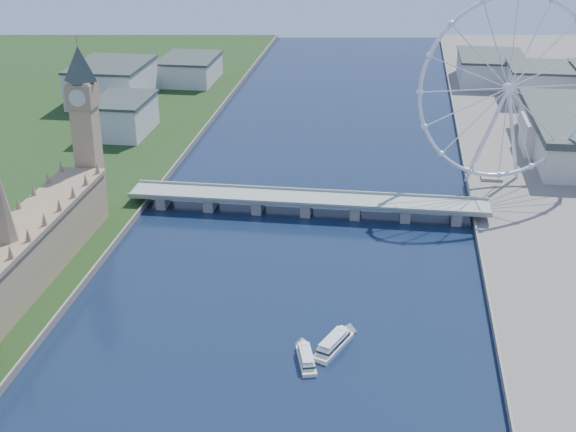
# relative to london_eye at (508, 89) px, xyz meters

# --- Properties ---
(parliament_range) EXTENTS (24.00, 200.00, 70.00)m
(parliament_range) POSITION_rel_london_eye_xyz_m (-247.98, -185.08, -49.04)
(parliament_range) COLOR tan
(parliament_range) RESTS_ON ground
(big_ben) EXTENTS (20.02, 20.02, 110.00)m
(big_ben) POSITION_rel_london_eye_xyz_m (-247.98, -77.08, -0.95)
(big_ben) COLOR tan
(big_ben) RESTS_ON ground
(westminster_bridge) EXTENTS (220.00, 22.00, 9.50)m
(westminster_bridge) POSITION_rel_london_eye_xyz_m (-119.98, -55.08, -60.89)
(westminster_bridge) COLOR gray
(westminster_bridge) RESTS_ON ground
(london_eye) EXTENTS (113.60, 39.12, 124.30)m
(london_eye) POSITION_rel_london_eye_xyz_m (0.00, 0.00, 0.00)
(london_eye) COLOR silver
(london_eye) RESTS_ON ground
(county_hall) EXTENTS (54.00, 144.00, 35.00)m
(county_hall) POSITION_rel_london_eye_xyz_m (55.02, 74.92, -67.52)
(county_hall) COLOR beige
(county_hall) RESTS_ON ground
(city_skyline) EXTENTS (505.00, 280.00, 32.00)m
(city_skyline) POSITION_rel_london_eye_xyz_m (-80.75, 205.00, -50.56)
(city_skyline) COLOR beige
(city_skyline) RESTS_ON ground
(tour_boat_near) EXTENTS (12.87, 26.58, 5.65)m
(tour_boat_near) POSITION_rel_london_eye_xyz_m (-101.31, -217.85, -67.52)
(tour_boat_near) COLOR white
(tour_boat_near) RESTS_ON ground
(tour_boat_far) EXTENTS (18.39, 30.46, 6.59)m
(tour_boat_far) POSITION_rel_london_eye_xyz_m (-90.64, -205.62, -67.52)
(tour_boat_far) COLOR white
(tour_boat_far) RESTS_ON ground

